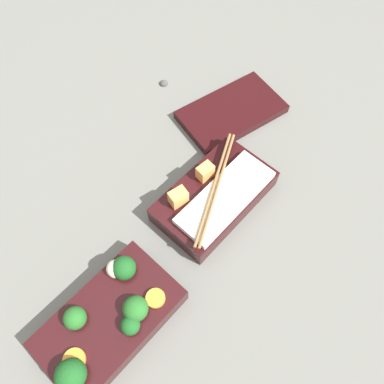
# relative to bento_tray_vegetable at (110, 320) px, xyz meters

# --- Properties ---
(ground_plane) EXTENTS (3.00, 3.00, 0.00)m
(ground_plane) POSITION_rel_bento_tray_vegetable_xyz_m (0.14, 0.00, -0.03)
(ground_plane) COLOR slate
(bento_tray_vegetable) EXTENTS (0.21, 0.12, 0.07)m
(bento_tray_vegetable) POSITION_rel_bento_tray_vegetable_xyz_m (0.00, 0.00, 0.00)
(bento_tray_vegetable) COLOR black
(bento_tray_vegetable) RESTS_ON ground_plane
(bento_tray_rice) EXTENTS (0.21, 0.12, 0.07)m
(bento_tray_rice) POSITION_rel_bento_tray_vegetable_xyz_m (0.26, 0.02, -0.00)
(bento_tray_rice) COLOR black
(bento_tray_rice) RESTS_ON ground_plane
(bento_lid) EXTENTS (0.23, 0.16, 0.02)m
(bento_lid) POSITION_rel_bento_tray_vegetable_xyz_m (0.44, 0.13, -0.02)
(bento_lid) COLOR black
(bento_lid) RESTS_ON ground_plane
(pebble_1) EXTENTS (0.02, 0.02, 0.02)m
(pebble_1) POSITION_rel_bento_tray_vegetable_xyz_m (0.41, 0.29, -0.02)
(pebble_1) COLOR #474442
(pebble_1) RESTS_ON ground_plane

